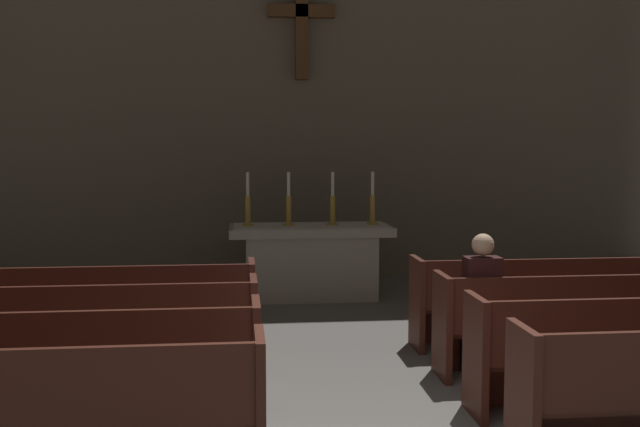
% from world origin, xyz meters
% --- Properties ---
extents(pew_left_row_2, '(3.60, 0.50, 0.95)m').
position_xyz_m(pew_left_row_2, '(-2.62, 0.93, 0.48)').
color(pew_left_row_2, '#4C2319').
rests_on(pew_left_row_2, ground).
extents(pew_left_row_3, '(3.60, 0.50, 0.95)m').
position_xyz_m(pew_left_row_3, '(-2.62, 1.90, 0.48)').
color(pew_left_row_3, '#4C2319').
rests_on(pew_left_row_3, ground).
extents(pew_left_row_4, '(3.60, 0.50, 0.95)m').
position_xyz_m(pew_left_row_4, '(-2.62, 2.88, 0.48)').
color(pew_left_row_4, '#4C2319').
rests_on(pew_left_row_4, ground).
extents(pew_right_row_3, '(3.60, 0.50, 0.95)m').
position_xyz_m(pew_right_row_3, '(2.62, 1.90, 0.48)').
color(pew_right_row_3, '#4C2319').
rests_on(pew_right_row_3, ground).
extents(pew_right_row_4, '(3.60, 0.50, 0.95)m').
position_xyz_m(pew_right_row_4, '(2.62, 2.88, 0.48)').
color(pew_right_row_4, '#4C2319').
rests_on(pew_right_row_4, ground).
extents(altar, '(2.20, 0.90, 1.01)m').
position_xyz_m(altar, '(0.00, 5.54, 0.53)').
color(altar, '#A8A399').
rests_on(altar, ground).
extents(candlestick_outer_left, '(0.16, 0.16, 0.72)m').
position_xyz_m(candlestick_outer_left, '(-0.85, 5.54, 1.24)').
color(candlestick_outer_left, '#B79338').
rests_on(candlestick_outer_left, altar).
extents(candlestick_inner_left, '(0.16, 0.16, 0.72)m').
position_xyz_m(candlestick_inner_left, '(-0.30, 5.54, 1.24)').
color(candlestick_inner_left, '#B79338').
rests_on(candlestick_inner_left, altar).
extents(candlestick_inner_right, '(0.16, 0.16, 0.72)m').
position_xyz_m(candlestick_inner_right, '(0.30, 5.54, 1.24)').
color(candlestick_inner_right, '#B79338').
rests_on(candlestick_inner_right, altar).
extents(candlestick_outer_right, '(0.16, 0.16, 0.72)m').
position_xyz_m(candlestick_outer_right, '(0.85, 5.54, 1.24)').
color(candlestick_outer_right, '#B79338').
rests_on(candlestick_outer_right, altar).
extents(apse_with_cross, '(12.05, 0.44, 7.04)m').
position_xyz_m(apse_with_cross, '(0.00, 7.21, 3.52)').
color(apse_with_cross, '#706656').
rests_on(apse_with_cross, ground).
extents(lone_worshipper, '(0.32, 0.43, 1.32)m').
position_xyz_m(lone_worshipper, '(1.19, 1.94, 0.69)').
color(lone_worshipper, '#26262B').
rests_on(lone_worshipper, ground).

